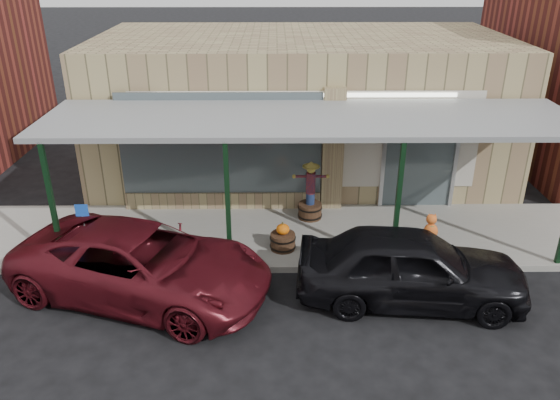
{
  "coord_description": "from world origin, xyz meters",
  "views": [
    {
      "loc": [
        -0.79,
        -8.25,
        6.57
      ],
      "look_at": [
        -0.69,
        2.6,
        1.51
      ],
      "focal_mm": 35.0,
      "sensor_mm": 36.0,
      "label": 1
    }
  ],
  "objects_px": {
    "barrel_pumpkin": "(283,239)",
    "car_maroon": "(142,264)",
    "parked_sedan": "(411,267)",
    "barrel_scarecrow": "(310,199)",
    "handicap_sign": "(84,224)"
  },
  "relations": [
    {
      "from": "handicap_sign",
      "to": "car_maroon",
      "type": "xyz_separation_m",
      "value": [
        1.5,
        -1.18,
        -0.29
      ]
    },
    {
      "from": "barrel_pumpkin",
      "to": "handicap_sign",
      "type": "xyz_separation_m",
      "value": [
        -4.37,
        -0.42,
        0.63
      ]
    },
    {
      "from": "handicap_sign",
      "to": "car_maroon",
      "type": "bearing_deg",
      "value": -40.44
    },
    {
      "from": "barrel_scarecrow",
      "to": "handicap_sign",
      "type": "relative_size",
      "value": 1.15
    },
    {
      "from": "barrel_scarecrow",
      "to": "barrel_pumpkin",
      "type": "relative_size",
      "value": 2.28
    },
    {
      "from": "barrel_scarecrow",
      "to": "barrel_pumpkin",
      "type": "bearing_deg",
      "value": -123.51
    },
    {
      "from": "parked_sedan",
      "to": "barrel_pumpkin",
      "type": "bearing_deg",
      "value": 59.84
    },
    {
      "from": "barrel_scarecrow",
      "to": "handicap_sign",
      "type": "distance_m",
      "value": 5.49
    },
    {
      "from": "handicap_sign",
      "to": "parked_sedan",
      "type": "height_order",
      "value": "parked_sedan"
    },
    {
      "from": "barrel_scarecrow",
      "to": "barrel_pumpkin",
      "type": "height_order",
      "value": "barrel_scarecrow"
    },
    {
      "from": "barrel_scarecrow",
      "to": "handicap_sign",
      "type": "height_order",
      "value": "barrel_scarecrow"
    },
    {
      "from": "parked_sedan",
      "to": "car_maroon",
      "type": "distance_m",
      "value": 5.42
    },
    {
      "from": "barrel_pumpkin",
      "to": "car_maroon",
      "type": "xyz_separation_m",
      "value": [
        -2.88,
        -1.6,
        0.34
      ]
    },
    {
      "from": "parked_sedan",
      "to": "car_maroon",
      "type": "xyz_separation_m",
      "value": [
        -5.41,
        0.22,
        -0.04
      ]
    },
    {
      "from": "barrel_pumpkin",
      "to": "car_maroon",
      "type": "relative_size",
      "value": 0.13
    }
  ]
}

